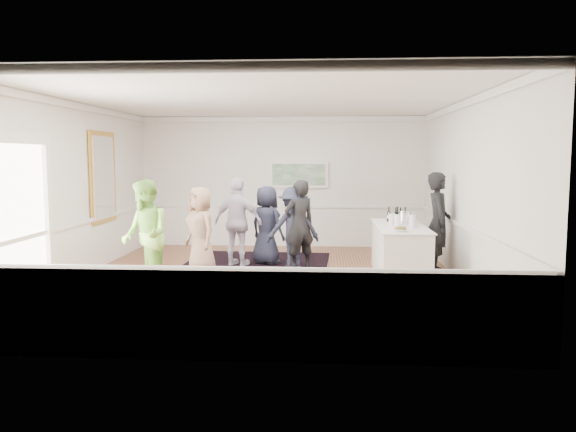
# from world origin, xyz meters

# --- Properties ---
(floor) EXTENTS (8.00, 8.00, 0.00)m
(floor) POSITION_xyz_m (0.00, 0.00, 0.00)
(floor) COLOR brown
(floor) RESTS_ON ground
(ceiling) EXTENTS (7.00, 8.00, 0.02)m
(ceiling) POSITION_xyz_m (0.00, 0.00, 3.20)
(ceiling) COLOR white
(ceiling) RESTS_ON wall_back
(wall_left) EXTENTS (0.02, 8.00, 3.20)m
(wall_left) POSITION_xyz_m (-3.50, 0.00, 1.60)
(wall_left) COLOR white
(wall_left) RESTS_ON floor
(wall_right) EXTENTS (0.02, 8.00, 3.20)m
(wall_right) POSITION_xyz_m (3.50, 0.00, 1.60)
(wall_right) COLOR white
(wall_right) RESTS_ON floor
(wall_back) EXTENTS (7.00, 0.02, 3.20)m
(wall_back) POSITION_xyz_m (0.00, 4.00, 1.60)
(wall_back) COLOR white
(wall_back) RESTS_ON floor
(wall_front) EXTENTS (7.00, 0.02, 3.20)m
(wall_front) POSITION_xyz_m (0.00, -4.00, 1.60)
(wall_front) COLOR white
(wall_front) RESTS_ON floor
(wainscoting) EXTENTS (7.00, 8.00, 1.00)m
(wainscoting) POSITION_xyz_m (0.00, 0.00, 0.50)
(wainscoting) COLOR white
(wainscoting) RESTS_ON floor
(mirror) EXTENTS (0.05, 1.25, 1.85)m
(mirror) POSITION_xyz_m (-3.45, 1.30, 1.80)
(mirror) COLOR gold
(mirror) RESTS_ON wall_left
(doorway) EXTENTS (0.10, 1.78, 2.56)m
(doorway) POSITION_xyz_m (-3.45, -1.90, 1.42)
(doorway) COLOR white
(doorway) RESTS_ON wall_left
(landscape_painting) EXTENTS (1.44, 0.06, 0.66)m
(landscape_painting) POSITION_xyz_m (0.40, 3.95, 1.78)
(landscape_painting) COLOR white
(landscape_painting) RESTS_ON wall_back
(area_rug) EXTENTS (3.10, 3.98, 0.02)m
(area_rug) POSITION_xyz_m (-0.39, 1.05, 0.01)
(area_rug) COLOR black
(area_rug) RESTS_ON floor
(serving_table) EXTENTS (0.89, 2.35, 0.95)m
(serving_table) POSITION_xyz_m (2.43, 0.54, 0.48)
(serving_table) COLOR white
(serving_table) RESTS_ON floor
(bartender) EXTENTS (0.51, 0.73, 1.92)m
(bartender) POSITION_xyz_m (3.20, 0.94, 0.96)
(bartender) COLOR black
(bartender) RESTS_ON floor
(guest_tan) EXTENTS (0.93, 0.96, 1.66)m
(guest_tan) POSITION_xyz_m (-1.29, 0.50, 0.83)
(guest_tan) COLOR #9E7A62
(guest_tan) RESTS_ON floor
(guest_green) EXTENTS (1.08, 1.14, 1.85)m
(guest_green) POSITION_xyz_m (-1.90, -0.87, 0.92)
(guest_green) COLOR #80C54E
(guest_green) RESTS_ON floor
(guest_lilac) EXTENTS (1.14, 0.76, 1.80)m
(guest_lilac) POSITION_xyz_m (-0.71, 1.34, 0.90)
(guest_lilac) COLOR silver
(guest_lilac) RESTS_ON floor
(guest_dark_a) EXTENTS (1.17, 0.84, 1.63)m
(guest_dark_a) POSITION_xyz_m (0.42, 1.20, 0.81)
(guest_dark_a) COLOR #212538
(guest_dark_a) RESTS_ON floor
(guest_dark_b) EXTENTS (0.77, 0.70, 1.77)m
(guest_dark_b) POSITION_xyz_m (0.55, 1.05, 0.88)
(guest_dark_b) COLOR black
(guest_dark_b) RESTS_ON floor
(guest_navy) EXTENTS (0.94, 0.87, 1.62)m
(guest_navy) POSITION_xyz_m (-0.15, 1.59, 0.81)
(guest_navy) COLOR #212538
(guest_navy) RESTS_ON floor
(wine_bottles) EXTENTS (0.38, 0.24, 0.31)m
(wine_bottles) POSITION_xyz_m (2.45, 1.09, 1.11)
(wine_bottles) COLOR black
(wine_bottles) RESTS_ON serving_table
(juice_pitchers) EXTENTS (0.45, 0.32, 0.24)m
(juice_pitchers) POSITION_xyz_m (2.41, 0.34, 1.07)
(juice_pitchers) COLOR #68B741
(juice_pitchers) RESTS_ON serving_table
(ice_bucket) EXTENTS (0.26, 0.26, 0.25)m
(ice_bucket) POSITION_xyz_m (2.54, 0.77, 1.07)
(ice_bucket) COLOR silver
(ice_bucket) RESTS_ON serving_table
(nut_bowl) EXTENTS (0.25, 0.25, 0.08)m
(nut_bowl) POSITION_xyz_m (2.32, -0.33, 0.99)
(nut_bowl) COLOR white
(nut_bowl) RESTS_ON serving_table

